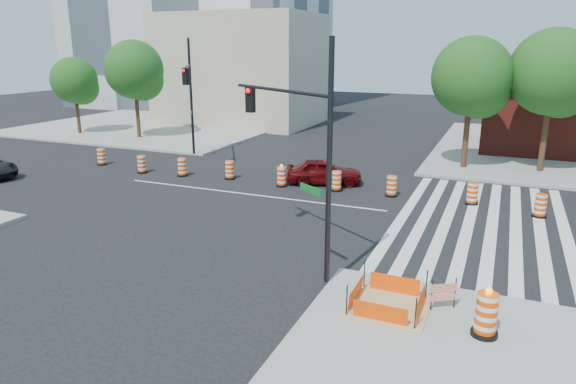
% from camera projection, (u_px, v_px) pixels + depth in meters
% --- Properties ---
extents(ground, '(120.00, 120.00, 0.00)m').
position_uv_depth(ground, '(248.00, 194.00, 25.55)').
color(ground, black).
rests_on(ground, ground).
extents(sidewalk_nw, '(22.00, 22.00, 0.15)m').
position_uv_depth(sidewalk_nw, '(166.00, 124.00, 48.25)').
color(sidewalk_nw, gray).
rests_on(sidewalk_nw, ground).
extents(crosswalk_east, '(6.75, 13.50, 0.01)m').
position_uv_depth(crosswalk_east, '(481.00, 222.00, 21.42)').
color(crosswalk_east, silver).
rests_on(crosswalk_east, ground).
extents(lane_centerline, '(14.00, 0.12, 0.01)m').
position_uv_depth(lane_centerline, '(248.00, 194.00, 25.55)').
color(lane_centerline, silver).
rests_on(lane_centerline, ground).
extents(excavation_pit, '(2.20, 2.20, 0.90)m').
position_uv_depth(excavation_pit, '(387.00, 305.00, 14.13)').
color(excavation_pit, tan).
rests_on(excavation_pit, ground).
extents(beige_midrise, '(14.00, 10.00, 10.00)m').
position_uv_depth(beige_midrise, '(241.00, 70.00, 48.18)').
color(beige_midrise, tan).
rests_on(beige_midrise, ground).
extents(red_coupe, '(4.30, 2.87, 1.36)m').
position_uv_depth(red_coupe, '(324.00, 172.00, 27.27)').
color(red_coupe, '#520708').
rests_on(red_coupe, ground).
extents(signal_pole_se, '(4.61, 3.14, 7.21)m').
position_uv_depth(signal_pole_se, '(300.00, 136.00, 15.78)').
color(signal_pole_se, black).
rests_on(signal_pole_se, ground).
extents(signal_pole_nw, '(2.99, 4.94, 7.47)m').
position_uv_depth(signal_pole_nw, '(189.00, 88.00, 31.93)').
color(signal_pole_nw, black).
rests_on(signal_pole_nw, ground).
extents(pit_drum, '(0.66, 0.66, 1.30)m').
position_uv_depth(pit_drum, '(486.00, 316.00, 12.64)').
color(pit_drum, black).
rests_on(pit_drum, ground).
extents(barricade, '(0.65, 0.44, 0.89)m').
position_uv_depth(barricade, '(444.00, 293.00, 13.95)').
color(barricade, '#FF4505').
rests_on(barricade, ground).
extents(tree_north_a, '(3.71, 3.71, 6.30)m').
position_uv_depth(tree_north_a, '(75.00, 83.00, 41.69)').
color(tree_north_a, '#382314').
rests_on(tree_north_a, ground).
extents(tree_north_b, '(4.49, 4.49, 7.63)m').
position_uv_depth(tree_north_b, '(135.00, 73.00, 39.49)').
color(tree_north_b, '#382314').
rests_on(tree_north_b, ground).
extents(tree_north_c, '(4.54, 4.54, 7.71)m').
position_uv_depth(tree_north_c, '(472.00, 81.00, 29.33)').
color(tree_north_c, '#382314').
rests_on(tree_north_c, ground).
extents(tree_north_d, '(4.78, 4.78, 8.13)m').
position_uv_depth(tree_north_d, '(553.00, 77.00, 28.32)').
color(tree_north_d, '#382314').
rests_on(tree_north_d, ground).
extents(median_drum_0, '(0.60, 0.60, 1.02)m').
position_uv_depth(median_drum_0, '(102.00, 157.00, 31.77)').
color(median_drum_0, black).
rests_on(median_drum_0, ground).
extents(median_drum_1, '(0.60, 0.60, 1.02)m').
position_uv_depth(median_drum_1, '(142.00, 165.00, 29.73)').
color(median_drum_1, black).
rests_on(median_drum_1, ground).
extents(median_drum_2, '(0.60, 0.60, 1.02)m').
position_uv_depth(median_drum_2, '(182.00, 168.00, 29.00)').
color(median_drum_2, black).
rests_on(median_drum_2, ground).
extents(median_drum_3, '(0.60, 0.60, 1.02)m').
position_uv_depth(median_drum_3, '(230.00, 171.00, 28.36)').
color(median_drum_3, black).
rests_on(median_drum_3, ground).
extents(median_drum_4, '(0.60, 0.60, 1.18)m').
position_uv_depth(median_drum_4, '(282.00, 177.00, 26.87)').
color(median_drum_4, black).
rests_on(median_drum_4, ground).
extents(median_drum_5, '(0.60, 0.60, 1.02)m').
position_uv_depth(median_drum_5, '(337.00, 182.00, 26.04)').
color(median_drum_5, black).
rests_on(median_drum_5, ground).
extents(median_drum_6, '(0.60, 0.60, 1.02)m').
position_uv_depth(median_drum_6, '(392.00, 187.00, 25.08)').
color(median_drum_6, black).
rests_on(median_drum_6, ground).
extents(median_drum_7, '(0.60, 0.60, 1.02)m').
position_uv_depth(median_drum_7, '(472.00, 194.00, 23.80)').
color(median_drum_7, black).
rests_on(median_drum_7, ground).
extents(median_drum_8, '(0.60, 0.60, 1.02)m').
position_uv_depth(median_drum_8, '(540.00, 206.00, 21.98)').
color(median_drum_8, black).
rests_on(median_drum_8, ground).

